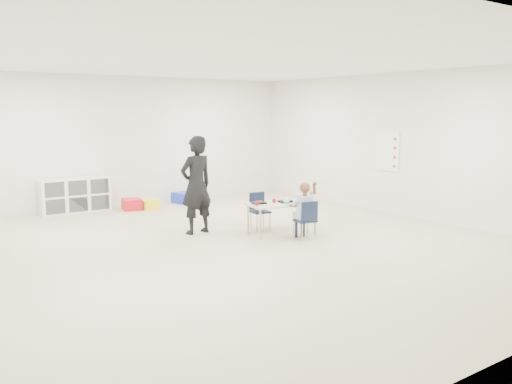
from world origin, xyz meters
TOP-DOWN VIEW (x-y plane):
  - room at (0.00, 0.00)m, footprint 9.00×9.02m
  - table at (1.00, 0.25)m, footprint 1.23×0.76m
  - chair_near at (1.07, -0.27)m, footprint 0.35×0.33m
  - chair_far at (0.94, 0.78)m, footprint 0.35×0.33m
  - child at (1.07, -0.27)m, footprint 0.49×0.49m
  - lunch_tray_near at (1.10, 0.28)m, footprint 0.24×0.19m
  - lunch_tray_far at (0.64, 0.40)m, footprint 0.24×0.19m
  - milk_carton at (0.99, 0.12)m, footprint 0.08×0.08m
  - bread_roll at (1.26, 0.14)m, footprint 0.09×0.09m
  - apple_near at (0.91, 0.34)m, footprint 0.07×0.07m
  - apple_far at (0.51, 0.28)m, footprint 0.07×0.07m
  - cubby_shelf at (-1.20, 4.28)m, footprint 1.40×0.40m
  - rules_poster at (3.98, 0.60)m, footprint 0.02×0.60m
  - adult at (-0.14, 1.12)m, footprint 0.64×0.46m
  - bin_red at (-0.15, 3.87)m, footprint 0.44×0.53m
  - bin_yellow at (0.16, 3.75)m, footprint 0.35×0.43m
  - bin_blue at (1.14, 3.98)m, footprint 0.47×0.56m

SIDE VIEW (x-z plane):
  - bin_yellow at x=0.16m, z-range 0.00..0.20m
  - bin_red at x=-0.15m, z-range 0.00..0.23m
  - bin_blue at x=1.14m, z-range 0.00..0.24m
  - table at x=1.00m, z-range 0.00..0.53m
  - chair_near at x=1.07m, z-range 0.00..0.63m
  - chair_far at x=0.94m, z-range 0.00..0.63m
  - cubby_shelf at x=-1.20m, z-range 0.00..0.70m
  - child at x=1.07m, z-range 0.00..1.00m
  - lunch_tray_near at x=1.10m, z-range 0.53..0.56m
  - lunch_tray_far at x=0.64m, z-range 0.53..0.56m
  - bread_roll at x=1.26m, z-range 0.53..0.60m
  - apple_near at x=0.91m, z-range 0.53..0.60m
  - apple_far at x=0.51m, z-range 0.53..0.60m
  - milk_carton at x=0.99m, z-range 0.53..0.63m
  - adult at x=-0.14m, z-range 0.00..1.64m
  - rules_poster at x=3.98m, z-range 0.85..1.65m
  - room at x=0.00m, z-range 0.00..2.80m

